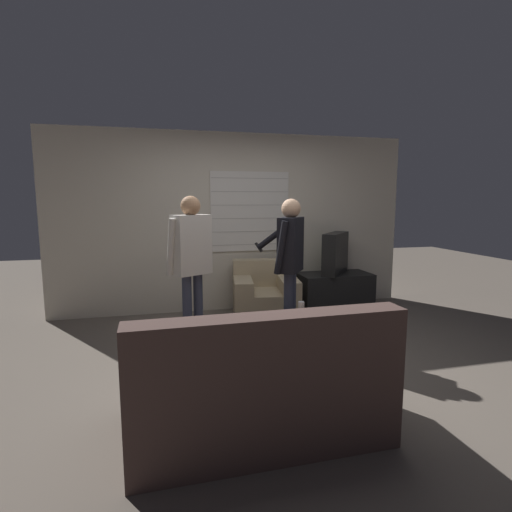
# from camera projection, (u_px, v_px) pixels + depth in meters

# --- Properties ---
(ground_plane) EXTENTS (16.00, 16.00, 0.00)m
(ground_plane) POSITION_uv_depth(u_px,v_px,m) (275.00, 360.00, 4.03)
(ground_plane) COLOR #665B51
(wall_back) EXTENTS (5.20, 0.08, 2.55)m
(wall_back) POSITION_uv_depth(u_px,v_px,m) (236.00, 222.00, 5.80)
(wall_back) COLOR beige
(wall_back) RESTS_ON ground_plane
(couch_blue) EXTENTS (1.73, 0.95, 0.93)m
(couch_blue) POSITION_uv_depth(u_px,v_px,m) (257.00, 385.00, 2.74)
(couch_blue) COLOR #4C3833
(couch_blue) RESTS_ON ground_plane
(armchair_beige) EXTENTS (0.98, 0.94, 0.76)m
(armchair_beige) POSITION_uv_depth(u_px,v_px,m) (265.00, 295.00, 5.49)
(armchair_beige) COLOR tan
(armchair_beige) RESTS_ON ground_plane
(coffee_table) EXTENTS (1.01, 0.68, 0.43)m
(coffee_table) POSITION_uv_depth(u_px,v_px,m) (283.00, 326.00, 3.88)
(coffee_table) COLOR brown
(coffee_table) RESTS_ON ground_plane
(tv_stand) EXTENTS (1.05, 0.54, 0.54)m
(tv_stand) POSITION_uv_depth(u_px,v_px,m) (334.00, 291.00, 5.87)
(tv_stand) COLOR black
(tv_stand) RESTS_ON ground_plane
(tv) EXTENTS (0.61, 0.66, 0.60)m
(tv) POSITION_uv_depth(u_px,v_px,m) (335.00, 253.00, 5.79)
(tv) COLOR black
(tv) RESTS_ON tv_stand
(person_left_standing) EXTENTS (0.51, 0.79, 1.65)m
(person_left_standing) POSITION_uv_depth(u_px,v_px,m) (191.00, 254.00, 4.19)
(person_left_standing) COLOR #33384C
(person_left_standing) RESTS_ON ground_plane
(person_right_standing) EXTENTS (0.50, 0.71, 1.62)m
(person_right_standing) POSITION_uv_depth(u_px,v_px,m) (290.00, 253.00, 4.44)
(person_right_standing) COLOR #33384C
(person_right_standing) RESTS_ON ground_plane
(book_stack) EXTENTS (0.23, 0.16, 0.07)m
(book_stack) POSITION_uv_depth(u_px,v_px,m) (293.00, 320.00, 3.86)
(book_stack) COLOR #33754C
(book_stack) RESTS_ON coffee_table
(soda_can) EXTENTS (0.07, 0.07, 0.13)m
(soda_can) POSITION_uv_depth(u_px,v_px,m) (301.00, 307.00, 4.18)
(soda_can) COLOR silver
(soda_can) RESTS_ON coffee_table
(spare_remote) EXTENTS (0.11, 0.13, 0.02)m
(spare_remote) POSITION_uv_depth(u_px,v_px,m) (267.00, 328.00, 3.67)
(spare_remote) COLOR black
(spare_remote) RESTS_ON coffee_table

